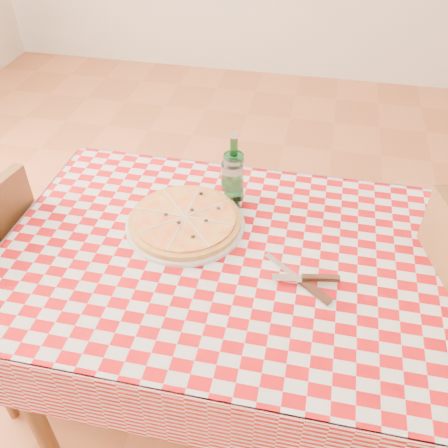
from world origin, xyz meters
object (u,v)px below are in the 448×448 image
object	(u,v)px
pizza_plate	(185,220)
water_bottle	(234,167)
wine_glass	(232,186)
dining_table	(226,278)

from	to	relation	value
pizza_plate	water_bottle	world-z (taller)	water_bottle
wine_glass	dining_table	bearing A→B (deg)	-82.46
pizza_plate	wine_glass	distance (m)	0.18
pizza_plate	wine_glass	size ratio (longest dim) A/B	2.18
water_bottle	pizza_plate	bearing A→B (deg)	-124.35
dining_table	wine_glass	size ratio (longest dim) A/B	7.28
pizza_plate	water_bottle	size ratio (longest dim) A/B	1.51
pizza_plate	dining_table	bearing A→B (deg)	-33.32
dining_table	water_bottle	world-z (taller)	water_bottle
dining_table	wine_glass	bearing A→B (deg)	97.54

